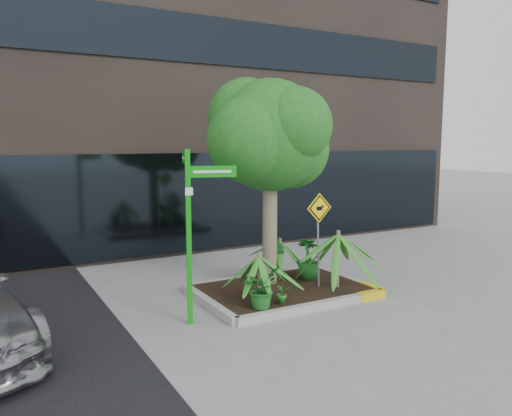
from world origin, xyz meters
TOP-DOWN VIEW (x-y plane):
  - ground at (0.00, 0.00)m, footprint 80.00×80.00m
  - building at (0.50, 8.50)m, footprint 18.00×8.00m
  - planter at (0.23, 0.27)m, footprint 3.35×2.36m
  - tree at (0.15, 0.74)m, footprint 2.84×2.52m
  - palm_front at (1.14, -0.22)m, footprint 1.27×1.27m
  - palm_left at (-0.62, -0.19)m, footprint 0.98×0.98m
  - palm_back at (0.63, 1.10)m, footprint 0.90×0.90m
  - shrub_a at (-0.79, -0.55)m, footprint 0.87×0.87m
  - shrub_b at (0.98, 0.54)m, footprint 0.69×0.69m
  - shrub_c at (-0.37, -0.55)m, footprint 0.44×0.44m
  - shrub_d at (0.41, 0.94)m, footprint 0.58×0.58m
  - street_sign_post at (-1.93, -0.26)m, footprint 0.82×0.99m
  - cattle_sign at (0.81, -0.02)m, footprint 0.57×0.12m

SIDE VIEW (x-z plane):
  - ground at x=0.00m, z-range 0.00..0.00m
  - planter at x=0.23m, z-range 0.03..0.18m
  - shrub_c at x=-0.37m, z-range 0.15..0.75m
  - shrub_a at x=-0.79m, z-range 0.15..0.85m
  - shrub_d at x=0.41m, z-range 0.15..0.94m
  - shrub_b at x=0.98m, z-range 0.15..1.02m
  - palm_back at x=0.63m, z-range 0.40..1.40m
  - palm_left at x=-0.62m, z-range 0.42..1.51m
  - palm_front at x=1.14m, z-range 0.50..1.91m
  - cattle_sign at x=0.81m, z-range 0.48..2.34m
  - street_sign_post at x=-1.93m, z-range 0.34..3.22m
  - tree at x=0.15m, z-range 0.98..5.24m
  - building at x=0.50m, z-range 0.00..15.00m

